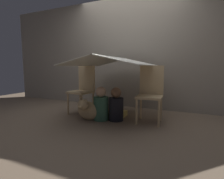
{
  "coord_description": "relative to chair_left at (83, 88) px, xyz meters",
  "views": [
    {
      "loc": [
        1.3,
        -2.76,
        0.92
      ],
      "look_at": [
        0.0,
        0.1,
        0.53
      ],
      "focal_mm": 28.0,
      "sensor_mm": 36.0,
      "label": 1
    }
  ],
  "objects": [
    {
      "name": "person_second",
      "position": [
        0.8,
        -0.2,
        -0.26
      ],
      "size": [
        0.26,
        0.26,
        0.58
      ],
      "color": "black",
      "rests_on": "ground_plane"
    },
    {
      "name": "dog",
      "position": [
        0.34,
        -0.4,
        -0.32
      ],
      "size": [
        0.41,
        0.39,
        0.42
      ],
      "color": "tan",
      "rests_on": "ground_plane"
    },
    {
      "name": "wall_back",
      "position": [
        0.67,
        0.93,
        0.73
      ],
      "size": [
        7.0,
        0.05,
        2.5
      ],
      "color": "gray",
      "rests_on": "ground_plane"
    },
    {
      "name": "ground_plane",
      "position": [
        0.67,
        -0.18,
        -0.52
      ],
      "size": [
        8.8,
        8.8,
        0.0
      ],
      "primitive_type": "plane",
      "color": "#7A6651"
    },
    {
      "name": "sheet_canopy",
      "position": [
        0.67,
        -0.08,
        0.52
      ],
      "size": [
        1.37,
        1.43,
        0.16
      ],
      "color": "silver"
    },
    {
      "name": "floor_cushion",
      "position": [
        0.66,
        0.02,
        -0.47
      ],
      "size": [
        0.44,
        0.35,
        0.1
      ],
      "color": "#E5CC66",
      "rests_on": "ground_plane"
    },
    {
      "name": "chair_left",
      "position": [
        0.0,
        0.0,
        0.0
      ],
      "size": [
        0.46,
        0.46,
        0.96
      ],
      "rotation": [
        0.0,
        0.0,
        -0.12
      ],
      "color": "#D1B27F",
      "rests_on": "ground_plane"
    },
    {
      "name": "chair_right",
      "position": [
        1.35,
        0.0,
        0.0
      ],
      "size": [
        0.44,
        0.44,
        0.96
      ],
      "rotation": [
        0.0,
        0.0,
        0.07
      ],
      "color": "#D1B27F",
      "rests_on": "ground_plane"
    },
    {
      "name": "person_front",
      "position": [
        0.55,
        -0.27,
        -0.26
      ],
      "size": [
        0.27,
        0.27,
        0.59
      ],
      "color": "#38664C",
      "rests_on": "ground_plane"
    }
  ]
}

